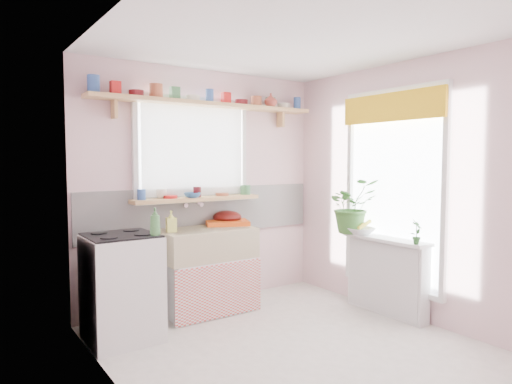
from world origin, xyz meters
TOP-DOWN VIEW (x-y plane):
  - room at (0.66, 0.86)m, footprint 3.20×3.20m
  - sink_unit at (-0.15, 1.29)m, footprint 0.95×0.65m
  - cooker at (-1.10, 1.05)m, footprint 0.58×0.58m
  - radiator_ledge at (1.30, 0.20)m, footprint 0.22×0.95m
  - windowsill at (-0.15, 1.48)m, footprint 1.40×0.22m
  - pine_shelf at (0.00, 1.47)m, footprint 2.52×0.24m
  - shelf_crockery at (-0.02, 1.47)m, footprint 2.47×0.11m
  - sill_crockery at (-0.15, 1.48)m, footprint 1.35×0.11m
  - dish_tray at (0.17, 1.42)m, footprint 0.55×0.49m
  - colander at (0.22, 1.50)m, footprint 0.40×0.40m
  - jade_plant at (1.21, 0.60)m, footprint 0.62×0.57m
  - fruit_bowl at (1.22, 0.49)m, footprint 0.35×0.35m
  - herb_pot at (1.21, -0.20)m, footprint 0.14×0.11m
  - soap_bottle_sink at (-0.53, 1.30)m, footprint 0.11×0.11m
  - sill_cup at (-0.53, 1.54)m, footprint 0.14×0.14m
  - sill_bowl at (-0.24, 1.42)m, footprint 0.19×0.19m
  - shelf_vase at (0.75, 1.41)m, footprint 0.15×0.15m
  - cooker_bottle at (-0.88, 0.83)m, footprint 0.11×0.11m
  - fruit at (1.22, 0.50)m, footprint 0.20×0.14m

SIDE VIEW (x-z plane):
  - radiator_ledge at x=1.30m, z-range 0.01..0.78m
  - sink_unit at x=-0.15m, z-range -0.13..0.99m
  - cooker at x=-1.10m, z-range 0.00..0.92m
  - fruit_bowl at x=1.22m, z-range 0.78..0.85m
  - fruit at x=1.22m, z-range 0.82..0.92m
  - dish_tray at x=0.17m, z-range 0.85..0.89m
  - herb_pot at x=1.21m, z-range 0.77..1.01m
  - colander at x=0.22m, z-range 0.85..0.99m
  - soap_bottle_sink at x=-0.53m, z-range 0.85..1.06m
  - cooker_bottle at x=-0.88m, z-range 0.92..1.15m
  - jade_plant at x=1.21m, z-range 0.78..1.35m
  - windowsill at x=-0.15m, z-range 1.12..1.16m
  - sill_bowl at x=-0.24m, z-range 1.16..1.21m
  - sill_cup at x=-0.53m, z-range 1.16..1.25m
  - sill_crockery at x=-0.15m, z-range 1.16..1.28m
  - room at x=0.66m, z-range -0.23..2.97m
  - pine_shelf at x=0.00m, z-range 2.10..2.14m
  - shelf_crockery at x=-0.02m, z-range 2.13..2.25m
  - shelf_vase at x=0.75m, z-range 2.14..2.29m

